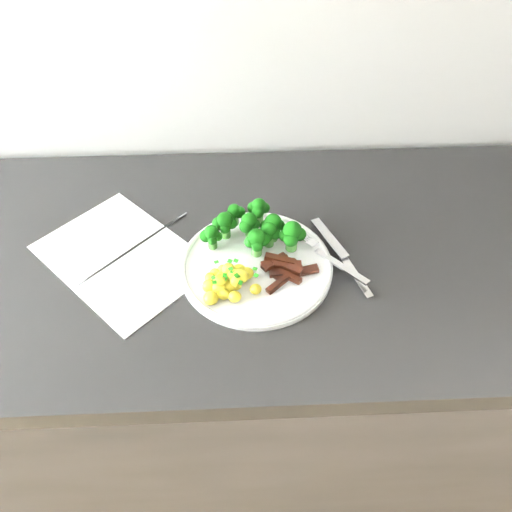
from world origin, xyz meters
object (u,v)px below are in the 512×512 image
(counter, at_px, (227,380))
(beef_strips, at_px, (285,268))
(broccoli, at_px, (256,227))
(recipe_paper, at_px, (122,257))
(plate, at_px, (256,265))
(potatoes, at_px, (229,281))
(knife, at_px, (348,266))
(fork, at_px, (331,257))

(counter, relative_size, beef_strips, 24.11)
(broccoli, distance_m, beef_strips, 0.09)
(broccoli, bearing_deg, beef_strips, -58.94)
(broccoli, bearing_deg, recipe_paper, -175.27)
(plate, xyz_separation_m, potatoes, (-0.05, -0.05, 0.02))
(knife, bearing_deg, recipe_paper, 173.51)
(counter, distance_m, plate, 0.45)
(broccoli, height_order, potatoes, broccoli)
(plate, height_order, fork, fork)
(counter, relative_size, recipe_paper, 6.85)
(beef_strips, bearing_deg, broccoli, 121.06)
(broccoli, xyz_separation_m, potatoes, (-0.05, -0.10, -0.02))
(counter, relative_size, fork, 16.68)
(plate, distance_m, fork, 0.13)
(knife, bearing_deg, beef_strips, -174.62)
(recipe_paper, height_order, beef_strips, beef_strips)
(broccoli, distance_m, fork, 0.14)
(plate, bearing_deg, beef_strips, -22.31)
(broccoli, xyz_separation_m, fork, (0.12, -0.05, -0.03))
(fork, bearing_deg, potatoes, -164.12)
(recipe_paper, xyz_separation_m, knife, (0.39, -0.04, 0.01))
(recipe_paper, height_order, fork, fork)
(beef_strips, height_order, knife, beef_strips)
(beef_strips, bearing_deg, fork, 15.27)
(counter, bearing_deg, broccoli, 17.21)
(counter, relative_size, plate, 9.04)
(beef_strips, height_order, fork, beef_strips)
(plate, height_order, knife, knife)
(counter, xyz_separation_m, plate, (0.07, -0.03, 0.45))
(plate, distance_m, knife, 0.16)
(knife, bearing_deg, potatoes, -169.45)
(counter, xyz_separation_m, recipe_paper, (-0.16, 0.00, 0.44))
(plate, height_order, potatoes, potatoes)
(knife, bearing_deg, broccoli, 157.45)
(counter, distance_m, broccoli, 0.49)
(potatoes, relative_size, knife, 0.51)
(plate, height_order, beef_strips, beef_strips)
(plate, relative_size, broccoli, 1.43)
(recipe_paper, height_order, plate, plate)
(counter, height_order, broccoli, broccoli)
(counter, distance_m, potatoes, 0.47)
(recipe_paper, relative_size, beef_strips, 3.52)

